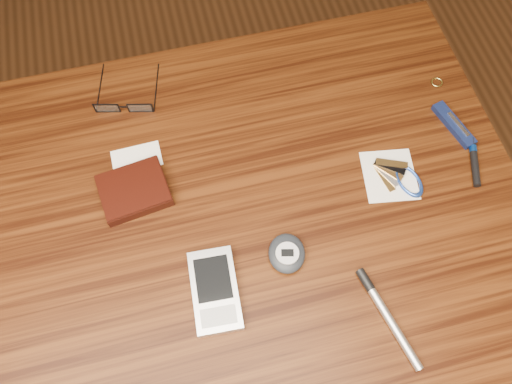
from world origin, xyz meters
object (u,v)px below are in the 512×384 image
pedometer (287,253)px  wallet_and_card (134,190)px  eyeglasses (124,105)px  desk (220,238)px  pocket_knife (454,125)px  pda_phone (215,290)px  notepad_keys (399,177)px  silver_pen (384,310)px

pedometer → wallet_and_card: bearing=142.2°
wallet_and_card → eyeglasses: 0.17m
desk → pedometer: bearing=-44.9°
eyeglasses → pocket_knife: eyeglasses is taller
pda_phone → notepad_keys: (0.33, 0.11, -0.01)m
eyeglasses → silver_pen: eyeglasses is taller
eyeglasses → desk: bearing=-64.9°
pda_phone → pocket_knife: (0.46, 0.18, -0.00)m
desk → notepad_keys: (0.31, -0.01, 0.11)m
eyeglasses → pda_phone: (0.09, -0.36, -0.00)m
pedometer → notepad_keys: size_ratio=0.71×
desk → pedometer: (0.09, -0.09, 0.11)m
silver_pen → pocket_knife: bearing=49.9°
wallet_and_card → pda_phone: size_ratio=1.09×
desk → notepad_keys: notepad_keys is taller
wallet_and_card → silver_pen: wallet_and_card is taller
pocket_knife → pedometer: bearing=-155.5°
pedometer → notepad_keys: (0.21, 0.08, -0.01)m
desk → wallet_and_card: size_ratio=7.17×
pda_phone → silver_pen: (0.23, -0.09, -0.00)m
pda_phone → pocket_knife: size_ratio=1.30×
desk → eyeglasses: bearing=115.1°
eyeglasses → pda_phone: eyeglasses is taller
wallet_and_card → pocket_knife: bearing=-0.6°
wallet_and_card → silver_pen: bearing=-40.6°
wallet_and_card → notepad_keys: 0.43m
pedometer → notepad_keys: 0.23m
desk → pocket_knife: (0.43, 0.06, 0.11)m
notepad_keys → silver_pen: bearing=-116.8°
pedometer → desk: bearing=135.1°
pocket_knife → silver_pen: size_ratio=0.63×
desk → pda_phone: pda_phone is taller
eyeglasses → wallet_and_card: bearing=-91.9°
pda_phone → eyeglasses: bearing=103.6°
wallet_and_card → notepad_keys: size_ratio=1.31×
pedometer → silver_pen: pedometer is taller
notepad_keys → desk: bearing=178.6°
wallet_and_card → pda_phone: (0.09, -0.19, -0.00)m
pedometer → silver_pen: (0.11, -0.11, -0.01)m
desk → notepad_keys: size_ratio=9.40×
desk → eyeglasses: (-0.11, 0.24, 0.11)m
eyeglasses → notepad_keys: eyeglasses is taller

